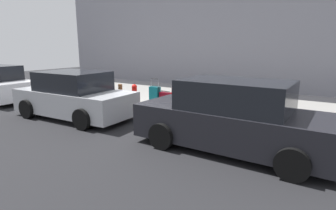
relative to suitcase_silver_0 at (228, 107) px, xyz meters
The scene contains 14 objects.
ground_plane 3.30m from the suitcase_silver_0, ahead, with size 40.00×40.00×0.00m, color black.
sidewalk_curb 3.80m from the suitcase_silver_0, 31.55° to the right, with size 18.00×5.00×0.14m, color gray.
building_facade_sidewalk_side 9.64m from the suitcase_silver_0, 68.78° to the right, with size 24.00×3.00×8.46m, color gray.
suitcase_silver_0 is the anchor object (origin of this frame).
suitcase_navy_1 0.51m from the suitcase_silver_0, ahead, with size 0.40×0.26×0.93m.
suitcase_olive_2 1.01m from the suitcase_silver_0, ahead, with size 0.49×0.19×0.81m.
suitcase_black_3 1.50m from the suitcase_silver_0, ahead, with size 0.39×0.22×0.97m.
suitcase_red_4 1.95m from the suitcase_silver_0, ahead, with size 0.42×0.22×0.87m.
suitcase_maroon_5 2.46m from the suitcase_silver_0, ahead, with size 0.50×0.24×0.65m.
suitcase_teal_6 2.97m from the suitcase_silver_0, ahead, with size 0.42×0.26×1.08m.
fire_hydrant 3.91m from the suitcase_silver_0, ahead, with size 0.39×0.21×0.80m.
bollard_post 4.52m from the suitcase_silver_0, ahead, with size 0.17×0.17×0.77m, color brown.
parked_car_charcoal_0 2.53m from the suitcase_silver_0, 112.96° to the left, with size 4.68×2.03×1.66m.
parked_car_silver_1 5.19m from the suitcase_silver_0, 26.49° to the left, with size 4.32×2.14×1.58m.
Camera 1 is at (-6.19, 7.79, 2.42)m, focal length 29.22 mm.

